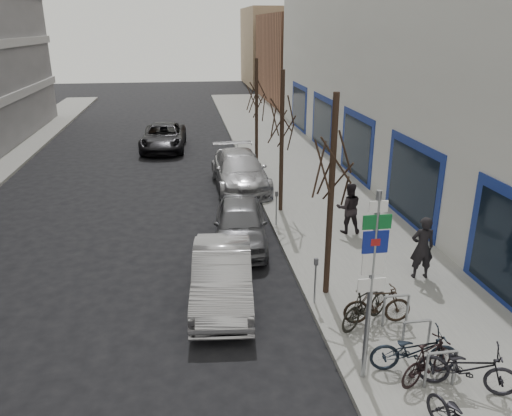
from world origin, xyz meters
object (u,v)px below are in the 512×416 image
object	(u,v)px
meter_front	(315,276)
pedestrian_near	(422,248)
bike_far_curb	(468,364)
meter_mid	(276,205)
tree_near	(333,150)
lane_car	(163,137)
bike_mid_inner	(365,305)
pedestrian_far	(349,208)
parked_car_front	(222,276)
tree_mid	(282,109)
parked_car_back	(240,171)
highway_sign_pole	(372,277)
parked_car_mid	(240,223)
bike_far_inner	(377,304)
meter_back	(255,165)
bike_rack	(416,333)
tree_far	(257,88)
bike_mid_curb	(415,347)
bike_near_right	(429,360)

from	to	relation	value
meter_front	pedestrian_near	world-z (taller)	pedestrian_near
bike_far_curb	meter_mid	bearing A→B (deg)	38.11
tree_near	lane_car	bearing A→B (deg)	104.92
bike_mid_inner	pedestrian_far	bearing A→B (deg)	-47.40
parked_car_front	tree_mid	bearing A→B (deg)	70.96
bike_mid_inner	parked_car_back	bearing A→B (deg)	-25.10
highway_sign_pole	parked_car_mid	bearing A→B (deg)	102.98
bike_far_inner	tree_near	bearing A→B (deg)	29.17
tree_near	parked_car_mid	xyz separation A→B (m)	(-1.89, 3.83, -3.37)
bike_far_inner	tree_mid	bearing A→B (deg)	8.96
tree_mid	lane_car	world-z (taller)	tree_mid
pedestrian_near	meter_back	bearing A→B (deg)	-66.88
meter_front	lane_car	bearing A→B (deg)	103.23
parked_car_front	pedestrian_near	xyz separation A→B (m)	(5.69, 0.21, 0.35)
highway_sign_pole	pedestrian_near	distance (m)	5.21
tree_mid	bike_far_curb	xyz separation A→B (m)	(1.68, -10.64, -3.37)
bike_rack	highway_sign_pole	bearing A→B (deg)	-156.41
pedestrian_far	tree_far	bearing A→B (deg)	-70.55
meter_back	bike_far_curb	bearing A→B (deg)	-81.71
tree_far	parked_car_front	distance (m)	13.50
tree_mid	parked_car_front	world-z (taller)	tree_mid
bike_far_curb	bike_mid_curb	bearing A→B (deg)	73.63
bike_far_curb	pedestrian_near	xyz separation A→B (m)	(1.21, 4.58, 0.34)
bike_near_right	bike_rack	bearing A→B (deg)	-34.55
tree_near	meter_mid	size ratio (longest dim) A/B	4.33
bike_near_right	parked_car_back	bearing A→B (deg)	-15.63
bike_far_curb	parked_car_front	bearing A→B (deg)	70.69
tree_far	pedestrian_far	world-z (taller)	tree_far
meter_mid	bike_far_curb	xyz separation A→B (m)	(2.13, -9.14, -0.18)
tree_near	parked_car_front	xyz separation A→B (m)	(-2.80, 0.23, -3.38)
bike_far_curb	tree_far	bearing A→B (deg)	30.58
bike_rack	parked_car_mid	xyz separation A→B (m)	(-3.09, 6.73, 0.08)
meter_front	lane_car	xyz separation A→B (m)	(-4.38, 18.65, -0.17)
pedestrian_far	pedestrian_near	bearing A→B (deg)	113.56
highway_sign_pole	tree_mid	size ratio (longest dim) A/B	0.76
tree_near	tree_far	bearing A→B (deg)	90.00
tree_near	meter_front	bearing A→B (deg)	-131.99
parked_car_mid	lane_car	xyz separation A→B (m)	(-2.94, 14.32, 0.01)
meter_back	bike_far_inner	world-z (taller)	meter_back
bike_rack	parked_car_mid	bearing A→B (deg)	114.67
bike_rack	meter_mid	world-z (taller)	meter_mid
meter_back	bike_far_inner	size ratio (longest dim) A/B	0.76
bike_near_right	pedestrian_far	bearing A→B (deg)	-31.10
parked_car_front	pedestrian_near	distance (m)	5.71
meter_mid	lane_car	bearing A→B (deg)	108.44
meter_back	parked_car_back	size ratio (longest dim) A/B	0.23
bike_far_curb	bike_near_right	bearing A→B (deg)	85.71
tree_far	parked_car_back	size ratio (longest dim) A/B	0.99
parked_car_back	lane_car	xyz separation A→B (m)	(-3.63, 8.12, -0.06)
tree_mid	bike_far_inner	distance (m)	8.88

